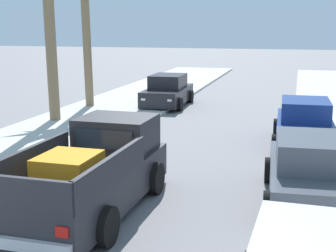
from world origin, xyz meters
name	(u,v)px	position (x,y,z in m)	size (l,w,h in m)	color
sidewalk_left	(29,149)	(-5.31, 12.00, 0.06)	(4.97, 60.00, 0.12)	beige
curb_left	(60,151)	(-4.22, 12.00, 0.05)	(0.16, 60.00, 0.10)	silver
pickup_truck	(93,174)	(-1.25, 7.84, 0.80)	(2.30, 5.25, 1.80)	#28282D
car_right_near	(168,91)	(-3.29, 21.61, 0.71)	(2.09, 4.29, 1.54)	black
car_left_mid	(304,125)	(3.18, 14.89, 0.71)	(2.12, 4.30, 1.54)	navy
car_left_far	(311,172)	(3.28, 9.48, 0.71)	(2.21, 4.34, 1.54)	#474C56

